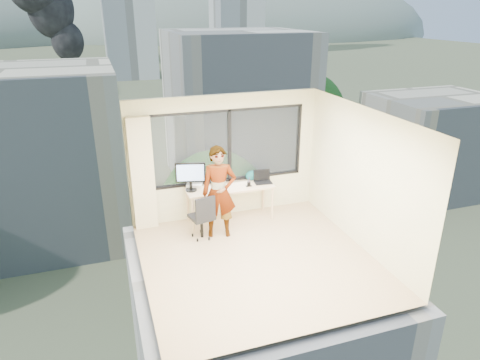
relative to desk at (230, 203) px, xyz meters
name	(u,v)px	position (x,y,z in m)	size (l,w,h in m)	color
floor	(258,259)	(0.00, -1.66, -0.38)	(4.00, 4.00, 0.01)	tan
ceiling	(260,117)	(0.00, -1.66, 2.23)	(4.00, 4.00, 0.01)	white
wall_front	(315,253)	(0.00, -3.66, 0.93)	(4.00, 0.01, 2.60)	#F2EBBB
wall_left	(137,209)	(-2.00, -1.66, 0.93)	(0.01, 4.00, 2.60)	#F2EBBB
wall_right	(362,179)	(2.00, -1.66, 0.93)	(0.01, 4.00, 2.60)	#F2EBBB
window_wall	(227,146)	(0.05, 0.34, 1.15)	(3.30, 0.16, 1.55)	black
curtain	(143,174)	(-1.72, 0.22, 0.77)	(0.45, 0.14, 2.30)	beige
desk	(230,203)	(0.00, 0.00, 0.00)	(1.80, 0.60, 0.75)	beige
chair	(201,216)	(-0.75, -0.56, 0.09)	(0.48, 0.48, 0.93)	black
person	(219,192)	(-0.39, -0.56, 0.53)	(0.66, 0.43, 1.82)	#2D2D33
monitor	(191,177)	(-0.80, 0.06, 0.68)	(0.60, 0.13, 0.60)	black
game_console	(194,185)	(-0.69, 0.25, 0.41)	(0.31, 0.26, 0.08)	white
laptop	(263,178)	(0.73, -0.01, 0.49)	(0.36, 0.38, 0.23)	black
cellphone	(249,186)	(0.38, -0.10, 0.38)	(0.12, 0.06, 0.01)	black
pen_cup	(249,184)	(0.39, -0.09, 0.42)	(0.07, 0.07, 0.09)	black
handbag	(252,175)	(0.56, 0.20, 0.48)	(0.28, 0.14, 0.22)	#0C474B
exterior_ground	(104,78)	(0.00, 118.34, -14.38)	(400.00, 400.00, 0.04)	#515B3D
near_bldg_a	(17,159)	(-9.00, 28.34, -7.38)	(16.00, 12.00, 14.00)	beige
near_bldg_b	(237,108)	(12.00, 36.34, -6.38)	(14.00, 13.00, 16.00)	silver
near_bldg_c	(432,145)	(30.00, 26.34, -9.38)	(12.00, 10.00, 10.00)	beige
far_tower_b	(128,20)	(8.00, 118.34, 0.62)	(13.00, 13.00, 30.00)	silver
far_tower_c	(236,24)	(45.00, 138.34, -1.38)	(15.00, 15.00, 26.00)	silver
hill_b	(232,33)	(100.00, 318.34, -14.38)	(300.00, 220.00, 96.00)	slate
tree_b	(216,232)	(4.00, 16.34, -9.88)	(7.60, 7.60, 9.00)	#1D4E1A
tree_c	(310,123)	(22.00, 38.34, -9.38)	(8.40, 8.40, 10.00)	#1D4E1A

